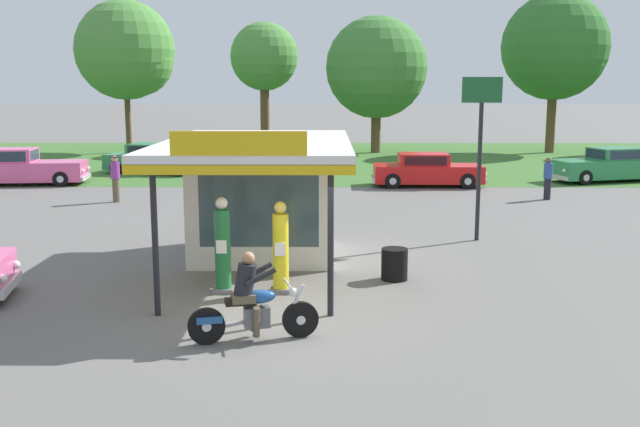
{
  "coord_description": "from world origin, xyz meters",
  "views": [
    {
      "loc": [
        0.88,
        -13.31,
        4.38
      ],
      "look_at": [
        0.76,
        3.57,
        1.4
      ],
      "focal_mm": 41.23,
      "sensor_mm": 36.0,
      "label": 1
    }
  ],
  "objects": [
    {
      "name": "parked_car_back_row_centre_left",
      "position": [
        -7.64,
        22.98,
        0.68
      ],
      "size": [
        5.17,
        3.06,
        1.48
      ],
      "color": "#2D844C",
      "rests_on": "ground"
    },
    {
      "name": "gas_pump_offside",
      "position": [
        -0.06,
        1.84,
        0.9
      ],
      "size": [
        0.44,
        0.44,
        1.96
      ],
      "color": "slate",
      "rests_on": "ground"
    },
    {
      "name": "parked_car_back_row_far_right",
      "position": [
        -12.56,
        18.75,
        0.72
      ],
      "size": [
        5.68,
        2.37,
        1.6
      ],
      "color": "#E55993",
      "rests_on": "ground"
    },
    {
      "name": "grass_verge_strip",
      "position": [
        0.0,
        30.0,
        0.0
      ],
      "size": [
        120.0,
        24.0,
        0.01
      ],
      "primitive_type": "cube",
      "color": "#3D6B2D",
      "rests_on": "ground"
    },
    {
      "name": "tree_oak_centre",
      "position": [
        4.14,
        34.28,
        5.41
      ],
      "size": [
        6.46,
        6.46,
        8.66
      ],
      "color": "brown",
      "rests_on": "ground"
    },
    {
      "name": "spare_tire_stack",
      "position": [
        2.45,
        2.87,
        0.36
      ],
      "size": [
        0.6,
        0.6,
        0.72
      ],
      "color": "black",
      "rests_on": "ground"
    },
    {
      "name": "parked_car_back_row_right",
      "position": [
        13.87,
        20.09,
        0.71
      ],
      "size": [
        5.72,
        3.17,
        1.53
      ],
      "color": "#2D844C",
      "rests_on": "ground"
    },
    {
      "name": "parked_car_back_row_centre_right",
      "position": [
        5.29,
        18.39,
        0.67
      ],
      "size": [
        4.89,
        1.94,
        1.43
      ],
      "color": "red",
      "rests_on": "ground"
    },
    {
      "name": "motorcycle_with_rider",
      "position": [
        -0.39,
        -1.18,
        0.65
      ],
      "size": [
        2.23,
        0.8,
        1.58
      ],
      "color": "black",
      "rests_on": "ground"
    },
    {
      "name": "roadside_pole_sign",
      "position": [
        5.19,
        7.17,
        3.14
      ],
      "size": [
        1.1,
        0.12,
        4.57
      ],
      "color": "black",
      "rests_on": "ground"
    },
    {
      "name": "service_station_kiosk",
      "position": [
        -0.68,
        4.87,
        1.82
      ],
      "size": [
        4.22,
        7.42,
        3.55
      ],
      "color": "silver",
      "rests_on": "ground"
    },
    {
      "name": "bystander_leaning_by_kiosk",
      "position": [
        9.41,
        14.65,
        0.86
      ],
      "size": [
        0.34,
        0.34,
        1.63
      ],
      "color": "black",
      "rests_on": "ground"
    },
    {
      "name": "gas_pump_nearside",
      "position": [
        -1.29,
        1.84,
        0.94
      ],
      "size": [
        0.44,
        0.44,
        2.05
      ],
      "color": "slate",
      "rests_on": "ground"
    },
    {
      "name": "bystander_chatting_near_pumps",
      "position": [
        -6.99,
        13.95,
        0.94
      ],
      "size": [
        0.38,
        0.38,
        1.75
      ],
      "color": "brown",
      "rests_on": "ground"
    },
    {
      "name": "ground_plane",
      "position": [
        0.0,
        0.0,
        0.0
      ],
      "size": [
        300.0,
        300.0,
        0.0
      ],
      "primitive_type": "plane",
      "color": "slate"
    },
    {
      "name": "bystander_strolling_foreground",
      "position": [
        -2.76,
        16.09,
        0.82
      ],
      "size": [
        0.34,
        0.34,
        1.54
      ],
      "color": "brown",
      "rests_on": "ground"
    },
    {
      "name": "tree_oak_left",
      "position": [
        -11.64,
        34.22,
        6.33
      ],
      "size": [
        6.29,
        6.29,
        9.66
      ],
      "color": "brown",
      "rests_on": "ground"
    },
    {
      "name": "tree_oak_distant_spare",
      "position": [
        -3.09,
        35.25,
        6.08
      ],
      "size": [
        4.41,
        4.41,
        8.35
      ],
      "color": "brown",
      "rests_on": "ground"
    },
    {
      "name": "tree_oak_far_right",
      "position": [
        15.56,
        34.18,
        6.55
      ],
      "size": [
        6.71,
        6.71,
        10.06
      ],
      "color": "brown",
      "rests_on": "ground"
    }
  ]
}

